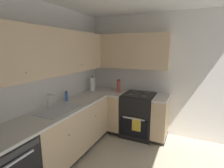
{
  "coord_description": "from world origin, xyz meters",
  "views": [
    {
      "loc": [
        -1.71,
        -0.61,
        1.8
      ],
      "look_at": [
        0.96,
        0.63,
        1.19
      ],
      "focal_mm": 27.32,
      "sensor_mm": 36.0,
      "label": 1
    }
  ],
  "objects": [
    {
      "name": "lower_cabinets_back",
      "position": [
        0.41,
        1.18,
        0.43
      ],
      "size": [
        1.7,
        0.62,
        0.85
      ],
      "color": "tan",
      "rests_on": "ground_plane"
    },
    {
      "name": "wall_right",
      "position": [
        1.88,
        0.0,
        1.25
      ],
      "size": [
        0.05,
        3.05,
        2.5
      ],
      "primitive_type": "cube",
      "color": "silver",
      "rests_on": "ground_plane"
    },
    {
      "name": "upper_cabinets_right",
      "position": [
        1.7,
        0.62,
        1.75
      ],
      "size": [
        0.32,
        1.71,
        0.69
      ],
      "color": "tan"
    },
    {
      "name": "countertop_back",
      "position": [
        0.41,
        1.18,
        0.87
      ],
      "size": [
        2.91,
        0.6,
        0.03
      ],
      "primitive_type": "cube",
      "color": "beige",
      "rests_on": "lower_cabinets_back"
    },
    {
      "name": "oven_range",
      "position": [
        1.58,
        0.3,
        0.45
      ],
      "size": [
        0.68,
        0.62,
        1.03
      ],
      "color": "black",
      "rests_on": "ground_plane"
    },
    {
      "name": "countertop_right",
      "position": [
        1.56,
        0.29,
        0.87
      ],
      "size": [
        0.6,
        1.16,
        0.03
      ],
      "color": "beige",
      "rests_on": "lower_cabinets_right"
    },
    {
      "name": "sink",
      "position": [
        0.19,
        1.15,
        0.84
      ],
      "size": [
        0.67,
        0.4,
        0.1
      ],
      "color": "#B7B7BC",
      "rests_on": "countertop_back"
    },
    {
      "name": "soap_bottle",
      "position": [
        0.6,
        1.36,
        0.97
      ],
      "size": [
        0.06,
        0.06,
        0.18
      ],
      "color": "#3F72BF",
      "rests_on": "countertop_back"
    },
    {
      "name": "upper_cabinets_back",
      "position": [
        0.25,
        1.32,
        1.75
      ],
      "size": [
        2.59,
        0.34,
        0.69
      ],
      "color": "tan"
    },
    {
      "name": "wall_back",
      "position": [
        0.0,
        1.5,
        1.25
      ],
      "size": [
        3.82,
        0.05,
        2.5
      ],
      "primitive_type": "cube",
      "color": "silver",
      "rests_on": "ground_plane"
    },
    {
      "name": "oil_bottle",
      "position": [
        1.56,
        0.75,
        1.02
      ],
      "size": [
        0.08,
        0.08,
        0.28
      ],
      "color": "#BF4C3F",
      "rests_on": "countertop_right"
    },
    {
      "name": "faucet",
      "position": [
        0.19,
        1.35,
        1.02
      ],
      "size": [
        0.07,
        0.16,
        0.23
      ],
      "color": "silver",
      "rests_on": "countertop_back"
    },
    {
      "name": "paper_towel_roll",
      "position": [
        1.46,
        1.34,
        1.03
      ],
      "size": [
        0.11,
        0.11,
        0.34
      ],
      "color": "white",
      "rests_on": "countertop_back"
    },
    {
      "name": "lower_cabinets_right",
      "position": [
        1.56,
        0.29,
        0.43
      ],
      "size": [
        0.62,
        1.16,
        0.85
      ],
      "color": "tan",
      "rests_on": "ground_plane"
    }
  ]
}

